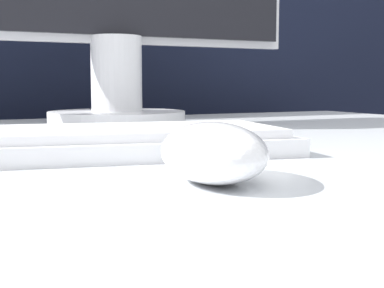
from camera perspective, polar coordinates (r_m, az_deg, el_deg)
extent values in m
ellipsoid|color=white|center=(0.35, 2.29, -0.86)|extent=(0.09, 0.12, 0.04)
cube|color=silver|center=(0.49, -14.11, -0.29)|extent=(0.44, 0.21, 0.02)
cube|color=silver|center=(0.48, -14.15, 1.12)|extent=(0.41, 0.19, 0.01)
cylinder|color=silver|center=(0.86, -7.99, 2.83)|extent=(0.22, 0.22, 0.02)
cylinder|color=silver|center=(0.86, -8.06, 7.42)|extent=(0.08, 0.08, 0.12)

